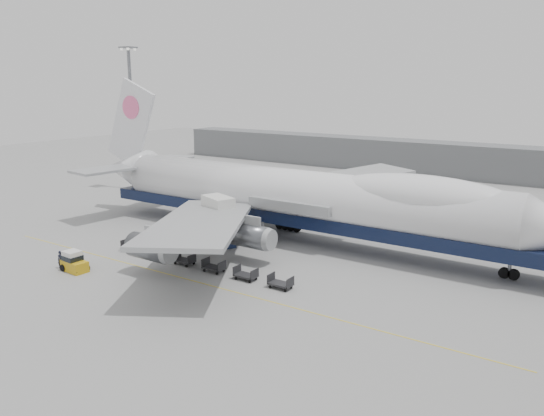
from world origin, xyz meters
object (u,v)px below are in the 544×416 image
Objects in this scene: airliner at (301,196)px; ground_worker at (61,260)px; catering_truck at (218,217)px; baggage_tug at (74,262)px.

airliner reaches higher than ground_worker.
catering_truck is at bearing -136.00° from airliner.
catering_truck is 3.14× the size of ground_worker.
baggage_tug is at bearing -121.94° from airliner.
catering_truck is 18.23m from ground_worker.
airliner is 35.04× the size of ground_worker.
catering_truck reaches higher than ground_worker.
airliner reaches higher than baggage_tug.
airliner is 10.43m from catering_truck.
baggage_tug is at bearing -69.22° from ground_worker.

